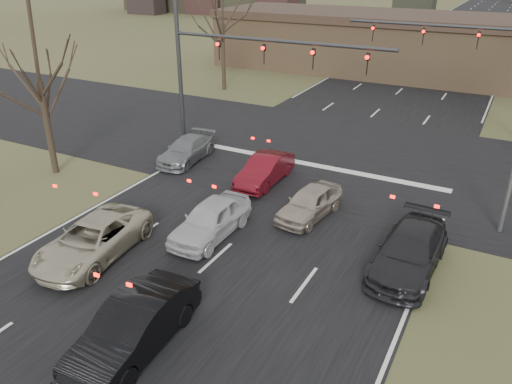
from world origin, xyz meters
TOP-DOWN VIEW (x-y plane):
  - ground at (0.00, 0.00)m, footprint 360.00×360.00m
  - road_main at (0.00, 60.00)m, footprint 14.00×300.00m
  - road_cross at (0.00, 15.00)m, footprint 200.00×14.00m
  - building at (2.00, 38.00)m, footprint 42.40×10.40m
  - mast_arm_near at (-5.23, 13.00)m, footprint 12.12×0.24m
  - mast_arm_far at (6.18, 23.00)m, footprint 11.12×0.24m
  - tree_left_near at (-11.50, 6.00)m, footprint 5.10×5.10m
  - car_silver_suv at (-4.00, 1.07)m, footprint 2.80×5.19m
  - car_white_sedan at (-1.03, 4.32)m, footprint 1.71×4.23m
  - car_black_hatch at (0.50, -1.97)m, footprint 1.91×4.72m
  - car_charcoal_sedan at (6.32, 5.60)m, footprint 2.17×5.01m
  - car_grey_ahead at (-6.50, 10.45)m, footprint 2.10×4.37m
  - car_red_ahead at (-1.48, 9.82)m, footprint 1.46×4.08m
  - car_silver_ahead at (1.76, 7.62)m, footprint 2.01×3.95m

SIDE VIEW (x-z plane):
  - ground at x=0.00m, z-range 0.00..0.00m
  - road_main at x=0.00m, z-range 0.00..0.02m
  - road_cross at x=0.00m, z-range 0.00..0.03m
  - car_grey_ahead at x=-6.50m, z-range 0.00..1.23m
  - car_silver_ahead at x=1.76m, z-range 0.00..1.29m
  - car_red_ahead at x=-1.48m, z-range 0.00..1.34m
  - car_silver_suv at x=-4.00m, z-range 0.00..1.38m
  - car_charcoal_sedan at x=6.32m, z-range 0.00..1.43m
  - car_white_sedan at x=-1.03m, z-range 0.00..1.44m
  - car_black_hatch at x=0.50m, z-range 0.00..1.52m
  - building at x=2.00m, z-range 0.02..5.32m
  - mast_arm_far at x=6.18m, z-range 1.02..9.02m
  - mast_arm_near at x=-5.23m, z-range 1.07..9.07m
  - tree_left_near at x=-11.50m, z-range 2.32..10.82m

